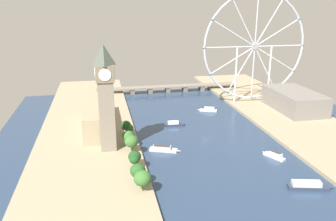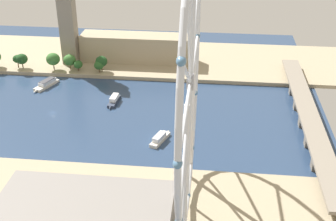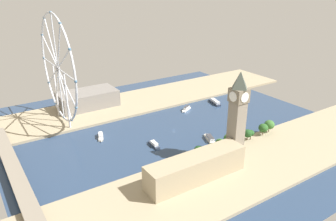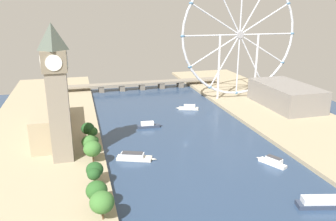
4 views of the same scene
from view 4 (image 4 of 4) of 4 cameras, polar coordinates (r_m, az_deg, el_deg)
The scene contains 14 objects.
ground_plane at distance 259.30m, azimuth 3.02°, elevation -5.41°, with size 384.78×384.78×0.00m, color navy.
riverbank_left at distance 249.50m, azimuth -21.34°, elevation -7.23°, with size 90.00×520.00×3.00m, color tan.
riverbank_right at distance 307.73m, azimuth 22.42°, elevation -2.72°, with size 90.00×520.00×3.00m, color tan.
clock_tower at distance 221.05m, azimuth -18.20°, elevation 3.03°, with size 15.69×15.69×87.86m.
parliament_block at distance 284.98m, azimuth -19.19°, elevation -1.12°, with size 22.00×96.40×23.23m, color tan.
tree_row_embankment at distance 210.29m, azimuth -12.48°, elevation -8.03°, with size 13.39×115.67×14.56m.
ferris_wheel at distance 370.54m, azimuth 12.04°, elevation 12.33°, with size 130.88×3.20×132.34m.
riverside_hall at distance 359.00m, azimuth 19.27°, elevation 2.47°, with size 42.94×77.82×21.89m, color gray.
river_bridge at distance 421.40m, azimuth -4.46°, elevation 4.48°, with size 196.78×13.27×9.18m.
tour_boat_0 at distance 198.38m, azimuth 24.72°, elevation -13.95°, with size 31.80×12.97×5.65m.
tour_boat_1 at distance 234.07m, azimuth 17.27°, elevation -8.21°, with size 12.85×21.01×5.81m.
tour_boat_2 at distance 231.63m, azimuth -5.75°, elevation -7.79°, with size 27.34×14.75×5.14m.
tour_boat_3 at distance 339.26m, azimuth 3.47°, elevation 0.50°, with size 22.78×11.76×5.01m.
tour_boat_4 at distance 289.64m, azimuth -3.31°, elevation -2.48°, with size 22.39×6.59×5.12m.
Camera 4 is at (-75.54, -226.88, 100.29)m, focal length 36.04 mm.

